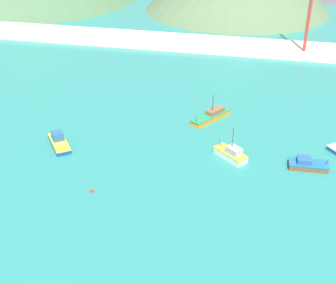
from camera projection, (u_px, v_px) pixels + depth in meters
name	position (u px, v px, depth m)	size (l,w,h in m)	color
ground	(120.00, 175.00, 80.36)	(260.00, 280.00, 0.50)	teal
fishing_boat_0	(212.00, 116.00, 98.55)	(7.77, 10.04, 5.56)	orange
fishing_boat_3	(308.00, 164.00, 81.67)	(6.88, 3.27, 2.20)	brown
fishing_boat_7	(231.00, 154.00, 84.40)	(6.75, 6.28, 6.23)	silver
fishing_boat_8	(59.00, 142.00, 88.70)	(7.13, 8.19, 2.41)	#14478C
buoy_0	(92.00, 191.00, 75.71)	(0.72, 0.72, 0.72)	red
beach_strip	(195.00, 43.00, 143.19)	(247.00, 15.91, 1.20)	beige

